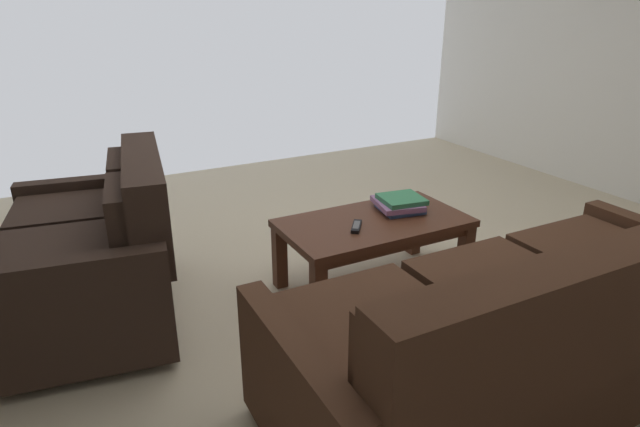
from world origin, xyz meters
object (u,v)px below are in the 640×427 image
Objects in this scene: coffee_table at (374,231)px; book_stack at (400,203)px; sofa_main at (526,331)px; tv_remote at (356,226)px; loveseat_near at (98,252)px.

book_stack is at bearing -164.75° from coffee_table.
sofa_main reaches higher than coffee_table.
tv_remote reaches higher than coffee_table.
sofa_main is at bearing 96.51° from tv_remote.
coffee_table is at bearing -160.35° from tv_remote.
coffee_table is at bearing 15.25° from book_stack.
sofa_main is 2.06m from loveseat_near.
loveseat_near is at bearing -19.03° from tv_remote.
sofa_main reaches higher than book_stack.
coffee_table is 0.25m from book_stack.
book_stack is at bearing 168.70° from loveseat_near.
loveseat_near reaches higher than sofa_main.
coffee_table is (-0.03, -1.13, -0.01)m from sofa_main.
sofa_main is 6.26× the size of book_stack.
loveseat_near reaches higher than book_stack.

